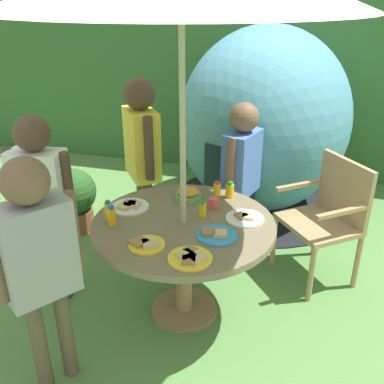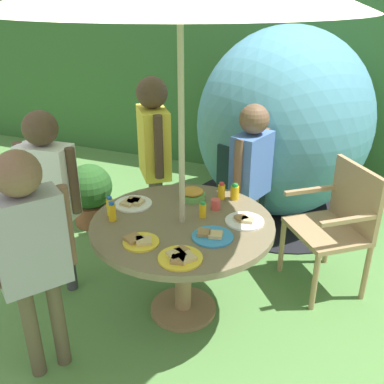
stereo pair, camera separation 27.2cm
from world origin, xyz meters
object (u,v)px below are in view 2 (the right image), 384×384
object	(u,v)px
garden_table	(183,238)
juice_bottle_back_edge	(222,191)
child_in_yellow_shirt	(154,143)
potted_plant	(90,193)
plate_near_left	(212,236)
plate_center_back	(140,241)
cup_near	(216,204)
snack_bowl	(192,194)
child_in_white_shirt	(48,182)
juice_bottle_front_edge	(203,210)
child_in_blue_shirt	(251,166)
juice_bottle_mid_left	(110,206)
dome_tent	(284,124)
plate_near_right	(133,203)
plate_center_front	(244,221)
wooden_chair	(338,220)
child_in_grey_shirt	(30,241)
juice_bottle_far_right	(235,192)
plate_far_left	(180,257)
juice_bottle_mid_right	(112,212)

from	to	relation	value
garden_table	juice_bottle_back_edge	distance (m)	0.46
child_in_yellow_shirt	potted_plant	bearing A→B (deg)	-133.50
garden_table	plate_near_left	bearing A→B (deg)	-25.60
plate_center_back	cup_near	size ratio (longest dim) A/B	3.11
plate_center_back	snack_bowl	bearing A→B (deg)	84.35
child_in_yellow_shirt	snack_bowl	distance (m)	0.68
child_in_white_shirt	juice_bottle_front_edge	xyz separation A→B (m)	(1.04, 0.19, -0.10)
child_in_blue_shirt	child_in_white_shirt	world-z (taller)	child_in_white_shirt
child_in_white_shirt	juice_bottle_mid_left	distance (m)	0.48
potted_plant	plate_center_back	world-z (taller)	plate_center_back
potted_plant	child_in_white_shirt	xyz separation A→B (m)	(0.35, -0.92, 0.54)
snack_bowl	plate_near_left	distance (m)	0.53
juice_bottle_front_edge	child_in_blue_shirt	bearing A→B (deg)	78.94
dome_tent	juice_bottle_mid_left	xyz separation A→B (m)	(-0.74, -1.93, -0.11)
plate_near_right	plate_center_front	world-z (taller)	same
wooden_chair	juice_bottle_front_edge	size ratio (longest dim) A/B	8.60
plate_center_back	juice_bottle_front_edge	distance (m)	0.49
snack_bowl	juice_bottle_mid_left	bearing A→B (deg)	-134.36
juice_bottle_back_edge	child_in_grey_shirt	bearing A→B (deg)	-119.39
juice_bottle_back_edge	cup_near	xyz separation A→B (m)	(0.01, -0.17, -0.02)
child_in_grey_shirt	juice_bottle_back_edge	size ratio (longest dim) A/B	11.23
potted_plant	snack_bowl	bearing A→B (deg)	-22.59
dome_tent	cup_near	world-z (taller)	dome_tent
juice_bottle_mid_left	child_in_blue_shirt	bearing A→B (deg)	51.42
juice_bottle_back_edge	cup_near	distance (m)	0.17
juice_bottle_far_right	plate_center_back	bearing A→B (deg)	-113.89
potted_plant	child_in_blue_shirt	bearing A→B (deg)	-1.86
wooden_chair	plate_far_left	size ratio (longest dim) A/B	3.80
child_in_yellow_shirt	juice_bottle_mid_right	size ratio (longest dim) A/B	11.25
garden_table	wooden_chair	world-z (taller)	wooden_chair
garden_table	child_in_yellow_shirt	bearing A→B (deg)	126.81
wooden_chair	snack_bowl	size ratio (longest dim) A/B	5.19
snack_bowl	cup_near	bearing A→B (deg)	-23.22
child_in_yellow_shirt	juice_bottle_back_edge	size ratio (longest dim) A/B	11.95
child_in_blue_shirt	juice_bottle_mid_left	xyz separation A→B (m)	(-0.70, -0.88, -0.06)
plate_center_front	juice_bottle_back_edge	bearing A→B (deg)	131.92
child_in_yellow_shirt	plate_center_front	size ratio (longest dim) A/B	5.87
child_in_yellow_shirt	child_in_grey_shirt	world-z (taller)	child_in_yellow_shirt
dome_tent	juice_bottle_far_right	world-z (taller)	dome_tent
potted_plant	child_in_white_shirt	distance (m)	1.12
garden_table	child_in_white_shirt	world-z (taller)	child_in_white_shirt
wooden_chair	plate_center_front	bearing A→B (deg)	-81.37
dome_tent	child_in_white_shirt	bearing A→B (deg)	-111.43
plate_near_right	child_in_grey_shirt	bearing A→B (deg)	-98.47
plate_near_left	plate_near_right	bearing A→B (deg)	162.14
juice_bottle_mid_left	child_in_white_shirt	bearing A→B (deg)	179.32
plate_center_back	plate_near_left	world-z (taller)	same
garden_table	wooden_chair	distance (m)	1.15
plate_center_back	plate_near_left	distance (m)	0.42
dome_tent	plate_near_right	distance (m)	1.88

